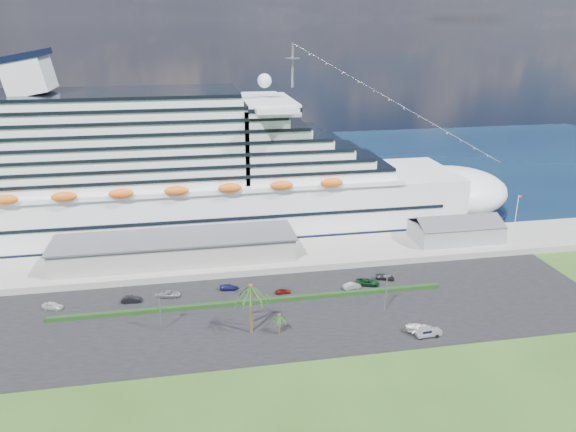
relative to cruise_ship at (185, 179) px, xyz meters
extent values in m
plane|color=#294617|center=(21.53, -64.00, -16.69)|extent=(420.00, 420.00, 0.00)
cube|color=black|center=(21.53, -53.00, -16.63)|extent=(140.00, 38.00, 0.12)
cube|color=gray|center=(21.53, -24.00, -15.79)|extent=(240.00, 20.00, 1.80)
cube|color=black|center=(21.53, 66.00, -16.68)|extent=(420.00, 160.00, 0.02)
cube|color=silver|center=(1.53, 0.00, -8.69)|extent=(160.00, 30.00, 16.00)
ellipsoid|color=silver|center=(81.53, 0.00, -8.69)|extent=(40.00, 30.00, 16.00)
cube|color=black|center=(1.53, 0.00, -15.49)|extent=(164.00, 30.60, 2.40)
cube|color=silver|center=(-10.47, 0.00, 12.91)|extent=(128.00, 26.00, 24.80)
cube|color=silver|center=(24.33, 0.00, 20.71)|extent=(14.00, 38.00, 3.20)
cube|color=silver|center=(-38.47, 0.00, 30.31)|extent=(11.58, 14.00, 11.58)
cylinder|color=gray|center=(31.53, 0.00, 31.31)|extent=(0.70, 0.70, 12.00)
ellipsoid|color=orange|center=(-2.47, -15.80, 1.11)|extent=(90.00, 2.40, 2.60)
ellipsoid|color=orange|center=(-2.47, 15.80, 1.11)|extent=(90.00, 2.40, 2.60)
cube|color=black|center=(1.53, 0.00, -7.89)|extent=(144.00, 30.40, 0.90)
cube|color=gray|center=(-3.47, -24.00, -11.89)|extent=(60.00, 14.00, 6.00)
cube|color=#4C4C54|center=(-3.47, -24.00, -8.79)|extent=(61.00, 15.00, 0.40)
cube|color=gray|center=(73.53, -24.00, -12.49)|extent=(24.00, 12.00, 4.80)
cube|color=#4C4C54|center=(73.53, -27.00, -8.89)|extent=(24.00, 6.31, 2.74)
cube|color=#4C4C54|center=(73.53, -21.00, -8.89)|extent=(24.00, 6.31, 2.74)
cylinder|color=silver|center=(91.53, -24.00, -8.89)|extent=(0.16, 0.16, 12.00)
cube|color=red|center=(92.03, -24.00, -3.29)|extent=(1.00, 0.04, 0.70)
cube|color=black|center=(13.53, -48.00, -16.12)|extent=(88.00, 1.10, 0.90)
cylinder|color=gray|center=(-6.47, -56.00, -12.57)|extent=(0.24, 0.24, 8.00)
cube|color=gray|center=(-6.47, -56.00, -8.47)|extent=(1.60, 0.35, 0.35)
cylinder|color=gray|center=(41.53, -56.00, -12.57)|extent=(0.24, 0.24, 8.00)
cube|color=gray|center=(41.53, -56.00, -8.47)|extent=(1.60, 0.35, 0.35)
cylinder|color=#47301E|center=(11.53, -60.00, -11.44)|extent=(0.54, 0.54, 10.50)
sphere|color=#47301E|center=(11.53, -60.00, -6.19)|extent=(0.98, 0.98, 0.98)
cylinder|color=#47301E|center=(17.03, -61.50, -14.59)|extent=(0.35, 0.35, 4.20)
sphere|color=#47301E|center=(17.03, -61.50, -12.49)|extent=(0.73, 0.73, 0.73)
imported|color=silver|center=(-30.20, -42.49, -15.79)|extent=(4.99, 3.49, 1.58)
imported|color=black|center=(-13.38, -42.51, -15.84)|extent=(4.55, 1.80, 1.47)
imported|color=gray|center=(-4.95, -41.27, -15.91)|extent=(5.14, 3.08, 1.34)
imported|color=#151449|center=(8.73, -40.33, -15.92)|extent=(4.79, 2.60, 1.32)
imported|color=#64170D|center=(20.82, -44.39, -15.96)|extent=(3.66, 1.61, 1.22)
imported|color=#94969A|center=(37.27, -44.92, -15.86)|extent=(4.54, 2.33, 1.43)
imported|color=black|center=(41.46, -43.82, -15.80)|extent=(6.08, 4.17, 1.54)
imported|color=black|center=(46.60, -41.65, -15.90)|extent=(5.00, 3.47, 1.34)
cylinder|color=black|center=(44.36, -69.06, -16.19)|extent=(0.78, 0.31, 0.77)
cylinder|color=black|center=(44.36, -67.24, -16.19)|extent=(0.78, 0.31, 0.77)
cylinder|color=black|center=(47.71, -69.06, -16.19)|extent=(0.78, 0.31, 0.77)
cylinder|color=black|center=(47.71, -67.24, -16.19)|extent=(0.78, 0.31, 0.77)
cube|color=#B6B9BE|center=(46.18, -68.15, -15.86)|extent=(5.27, 2.17, 0.67)
cube|color=#B6B9BE|center=(47.57, -68.15, -15.47)|extent=(2.39, 1.98, 0.53)
cube|color=#B6B9BE|center=(45.51, -68.15, -15.18)|extent=(2.20, 1.92, 0.91)
cube|color=black|center=(45.51, -68.15, -15.09)|extent=(2.01, 1.96, 0.53)
cube|color=#B6B9BE|center=(43.97, -68.15, -15.66)|extent=(0.95, 1.86, 0.34)
cube|color=gray|center=(44.91, -66.33, -16.01)|extent=(4.97, 2.45, 0.12)
cylinder|color=gray|center=(42.74, -66.33, -16.01)|extent=(2.26, 0.42, 0.08)
cylinder|color=black|center=(45.32, -67.26, -16.24)|extent=(0.69, 0.32, 0.66)
cylinder|color=black|center=(45.32, -65.40, -16.24)|extent=(0.69, 0.32, 0.66)
imported|color=white|center=(44.91, -66.33, -15.40)|extent=(5.74, 4.48, 1.09)
camera|label=1|loc=(0.59, -159.56, 43.53)|focal=35.00mm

